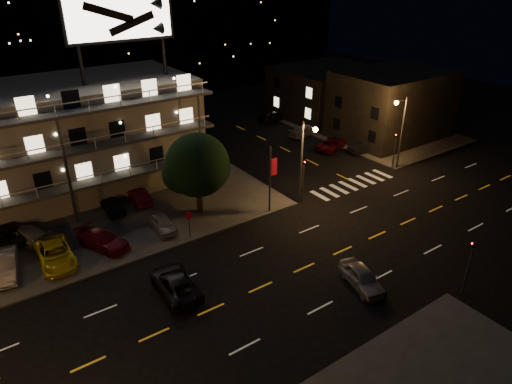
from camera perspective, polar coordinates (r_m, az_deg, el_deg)
ground at (r=33.64m, az=3.39°, el=-10.60°), size 140.00×140.00×0.00m
curb_nw at (r=45.63m, az=-27.43°, el=-3.01°), size 44.00×24.00×0.15m
curb_ne at (r=65.41m, az=13.43°, el=7.81°), size 16.00×24.00×0.15m
motel at (r=47.64m, az=-24.82°, el=5.76°), size 28.00×13.80×18.10m
side_bldg_front at (r=61.77m, az=16.58°, el=10.41°), size 14.06×10.00×8.50m
side_bldg_back at (r=69.77m, az=8.82°, el=12.31°), size 14.06×12.00×7.00m
streetlight_nc at (r=41.34m, az=6.08°, el=4.62°), size 0.44×1.92×8.00m
streetlight_ne at (r=51.09m, az=17.62°, el=7.83°), size 1.92×0.44×8.00m
signal_nw at (r=42.97m, az=5.95°, el=2.04°), size 0.20×0.27×4.60m
signal_sw at (r=33.75m, az=25.14°, el=-7.99°), size 0.20×0.27×4.60m
signal_ne at (r=51.87m, az=16.99°, el=5.38°), size 0.27×0.20×4.60m
banner_north at (r=40.29m, az=1.85°, el=1.79°), size 0.83×0.16×6.40m
stop_sign at (r=37.45m, az=-8.34°, el=-3.51°), size 0.91×0.11×2.61m
tree at (r=39.96m, az=-7.40°, el=3.11°), size 5.88×5.66×7.40m
lot_car_1 at (r=37.79m, az=-28.87°, el=-8.06°), size 2.47×4.82×1.51m
lot_car_2 at (r=37.58m, az=-23.78°, el=-7.12°), size 2.65×5.32×1.45m
lot_car_3 at (r=38.15m, az=-18.61°, el=-5.68°), size 3.69×5.09×1.37m
lot_car_4 at (r=39.23m, az=-11.64°, el=-3.85°), size 1.63×3.87×1.31m
lot_car_6 at (r=41.95m, az=-28.64°, el=-4.69°), size 2.83×5.06×1.34m
lot_car_7 at (r=41.33m, az=-26.75°, el=-4.73°), size 3.49×4.86×1.31m
lot_car_8 at (r=43.18m, az=-17.48°, el=-1.62°), size 1.69×3.86×1.29m
lot_car_9 at (r=44.15m, az=-14.42°, el=-0.55°), size 1.50×3.98×1.30m
side_car_0 at (r=56.34m, az=13.41°, el=5.40°), size 4.19×2.28×1.31m
side_car_1 at (r=56.67m, az=9.41°, el=5.93°), size 5.33×3.83×1.35m
side_car_2 at (r=60.85m, az=5.85°, el=7.57°), size 4.71×2.79×1.28m
side_car_3 at (r=66.61m, az=2.13°, el=9.48°), size 4.57×2.07×1.52m
road_car_east at (r=33.22m, az=13.12°, el=-10.37°), size 2.69×4.50×1.43m
road_car_west at (r=32.37m, az=-10.08°, el=-11.15°), size 2.70×5.29×1.43m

